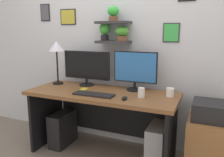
{
  "coord_description": "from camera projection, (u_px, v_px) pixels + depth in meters",
  "views": [
    {
      "loc": [
        1.09,
        -2.26,
        1.42
      ],
      "look_at": [
        0.1,
        0.05,
        0.9
      ],
      "focal_mm": 37.46,
      "sensor_mm": 36.0,
      "label": 1
    }
  ],
  "objects": [
    {
      "name": "coffee_mug",
      "position": [
        170.0,
        92.0,
        2.4
      ],
      "size": [
        0.08,
        0.08,
        0.09
      ],
      "primitive_type": "cylinder",
      "color": "white",
      "rests_on": "desk"
    },
    {
      "name": "computer_mouse",
      "position": [
        125.0,
        98.0,
        2.3
      ],
      "size": [
        0.06,
        0.09,
        0.03
      ],
      "primitive_type": "ellipsoid",
      "color": "black",
      "rests_on": "desk"
    },
    {
      "name": "monitor_left",
      "position": [
        87.0,
        67.0,
        2.86
      ],
      "size": [
        0.61,
        0.18,
        0.42
      ],
      "color": "black",
      "rests_on": "desk"
    },
    {
      "name": "monitor_right",
      "position": [
        135.0,
        70.0,
        2.62
      ],
      "size": [
        0.5,
        0.18,
        0.44
      ],
      "color": "black",
      "rests_on": "desk"
    },
    {
      "name": "cell_phone",
      "position": [
        83.0,
        89.0,
        2.68
      ],
      "size": [
        0.08,
        0.15,
        0.01
      ],
      "primitive_type": "cube",
      "rotation": [
        0.0,
        0.0,
        0.11
      ],
      "color": "yellow",
      "rests_on": "desk"
    },
    {
      "name": "drawer_cabinet",
      "position": [
        210.0,
        147.0,
        2.29
      ],
      "size": [
        0.44,
        0.5,
        0.58
      ],
      "primitive_type": "cube",
      "color": "brown",
      "rests_on": "ground"
    },
    {
      "name": "computer_tower_right",
      "position": [
        157.0,
        146.0,
        2.45
      ],
      "size": [
        0.18,
        0.4,
        0.46
      ],
      "primitive_type": "cube",
      "color": "#99999E",
      "rests_on": "ground"
    },
    {
      "name": "desk_lamp",
      "position": [
        57.0,
        49.0,
        2.9
      ],
      "size": [
        0.19,
        0.19,
        0.54
      ],
      "color": "black",
      "rests_on": "desk"
    },
    {
      "name": "pen_cup",
      "position": [
        141.0,
        93.0,
        2.37
      ],
      "size": [
        0.07,
        0.07,
        0.1
      ],
      "primitive_type": "cylinder",
      "color": "white",
      "rests_on": "desk"
    },
    {
      "name": "ground_plane",
      "position": [
        103.0,
        153.0,
        2.75
      ],
      "size": [
        8.0,
        8.0,
        0.0
      ],
      "primitive_type": "plane",
      "color": "#70665B"
    },
    {
      "name": "desk",
      "position": [
        104.0,
        108.0,
        2.69
      ],
      "size": [
        1.67,
        0.68,
        0.75
      ],
      "color": "brown",
      "rests_on": "ground"
    },
    {
      "name": "printer",
      "position": [
        213.0,
        111.0,
        2.22
      ],
      "size": [
        0.38,
        0.34,
        0.17
      ],
      "primitive_type": "cube",
      "color": "black",
      "rests_on": "drawer_cabinet"
    },
    {
      "name": "back_wall_assembly",
      "position": [
        117.0,
        36.0,
        2.87
      ],
      "size": [
        4.4,
        0.24,
        2.7
      ],
      "color": "silver",
      "rests_on": "ground"
    },
    {
      "name": "keyboard",
      "position": [
        94.0,
        94.0,
        2.45
      ],
      "size": [
        0.44,
        0.14,
        0.02
      ],
      "primitive_type": "cube",
      "color": "black",
      "rests_on": "desk"
    },
    {
      "name": "computer_tower_left",
      "position": [
        63.0,
        128.0,
        2.94
      ],
      "size": [
        0.18,
        0.4,
        0.42
      ],
      "primitive_type": "cube",
      "color": "black",
      "rests_on": "ground"
    }
  ]
}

